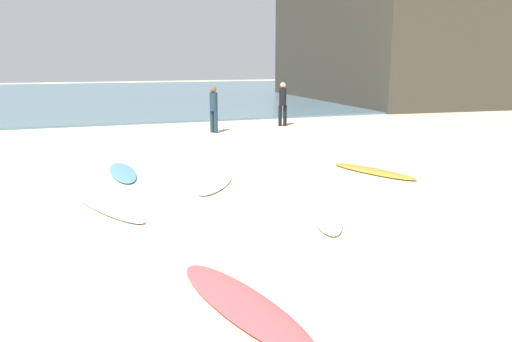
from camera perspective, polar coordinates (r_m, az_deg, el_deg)
ground_plane at (r=8.00m, az=2.96°, el=-6.42°), size 120.00×120.00×0.00m
ocean_water at (r=41.34m, az=-16.39°, el=8.20°), size 120.00×40.00×0.08m
coastal_headland at (r=40.56m, az=25.12°, el=15.01°), size 27.67×19.63×10.69m
surfboard_0 at (r=8.67m, az=7.66°, el=-4.76°), size 1.26×2.24×0.08m
surfboard_1 at (r=10.72m, az=-4.56°, el=-1.43°), size 1.44×1.94×0.07m
surfboard_2 at (r=9.41m, az=-16.14°, el=-3.79°), size 1.36×2.57×0.07m
surfboard_3 at (r=5.59m, az=-1.57°, el=-14.51°), size 1.09×2.51×0.07m
surfboard_4 at (r=12.16m, az=-14.60°, el=-0.14°), size 0.54×2.33×0.08m
surfboard_5 at (r=12.20m, az=12.92°, el=-0.01°), size 1.24×2.38×0.08m
beachgoer_near at (r=20.43m, az=2.99°, el=7.69°), size 0.34×0.31×1.72m
beachgoer_mid at (r=18.53m, az=-4.72°, el=7.07°), size 0.38×0.38×1.65m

